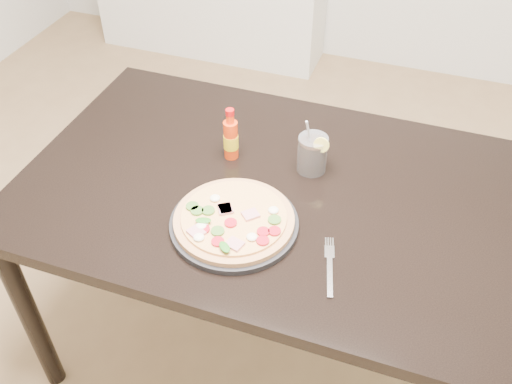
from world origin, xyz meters
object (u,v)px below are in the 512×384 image
(hot_sauce_bottle, at_px, (231,139))
(fork, at_px, (330,264))
(plate, at_px, (234,224))
(pizza, at_px, (233,219))
(media_console, at_px, (210,12))
(cola_cup, at_px, (312,154))
(dining_table, at_px, (270,208))

(hot_sauce_bottle, distance_m, fork, 0.50)
(hot_sauce_bottle, height_order, fork, hot_sauce_bottle)
(plate, relative_size, hot_sauce_bottle, 2.02)
(pizza, bearing_deg, fork, -9.55)
(fork, distance_m, media_console, 2.59)
(cola_cup, distance_m, fork, 0.37)
(plate, distance_m, media_console, 2.43)
(pizza, bearing_deg, dining_table, 77.71)
(hot_sauce_bottle, xyz_separation_m, fork, (0.38, -0.32, -0.06))
(dining_table, height_order, media_console, dining_table)
(plate, bearing_deg, pizza, -100.77)
(plate, height_order, cola_cup, cola_cup)
(plate, xyz_separation_m, hot_sauce_bottle, (-0.11, 0.27, 0.06))
(dining_table, relative_size, media_console, 1.00)
(hot_sauce_bottle, xyz_separation_m, media_console, (-0.89, 1.89, -0.57))
(hot_sauce_bottle, relative_size, cola_cup, 0.95)
(dining_table, distance_m, hot_sauce_bottle, 0.23)
(dining_table, distance_m, fork, 0.33)
(hot_sauce_bottle, bearing_deg, pizza, -67.69)
(dining_table, xyz_separation_m, pizza, (-0.04, -0.18, 0.11))
(dining_table, height_order, plate, plate)
(pizza, relative_size, fork, 1.67)
(dining_table, bearing_deg, fork, -45.05)
(pizza, xyz_separation_m, cola_cup, (0.13, 0.29, 0.03))
(dining_table, relative_size, cola_cup, 8.04)
(cola_cup, height_order, fork, cola_cup)
(pizza, xyz_separation_m, hot_sauce_bottle, (-0.11, 0.27, 0.04))
(dining_table, height_order, pizza, pizza)
(fork, bearing_deg, media_console, 105.44)
(fork, height_order, media_console, fork)
(pizza, bearing_deg, hot_sauce_bottle, 112.31)
(cola_cup, bearing_deg, media_console, 121.21)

